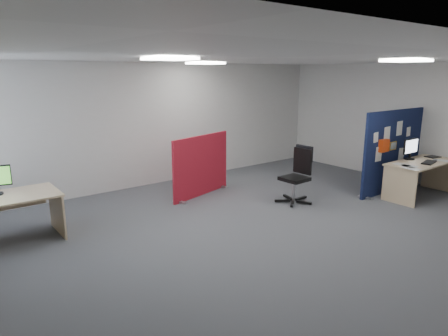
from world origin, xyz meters
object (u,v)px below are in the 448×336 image
red_divider (201,166)px  office_chair (298,171)px  monitor_main (411,148)px  main_desk (419,170)px  navy_divider (393,151)px

red_divider → office_chair: red_divider is taller
red_divider → office_chair: (1.25, -1.52, 0.00)m
monitor_main → office_chair: bearing=156.3°
main_desk → red_divider: (-3.48, 2.77, 0.06)m
red_divider → office_chair: size_ratio=1.49×
navy_divider → office_chair: bearing=161.1°
monitor_main → office_chair: monitor_main is taller
red_divider → office_chair: bearing=-66.4°
navy_divider → office_chair: navy_divider is taller
main_desk → office_chair: size_ratio=1.54×
monitor_main → red_divider: size_ratio=0.31×
monitor_main → red_divider: (-3.49, 2.54, -0.36)m
navy_divider → monitor_main: 0.34m
navy_divider → red_divider: navy_divider is taller
monitor_main → office_chair: size_ratio=0.46×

